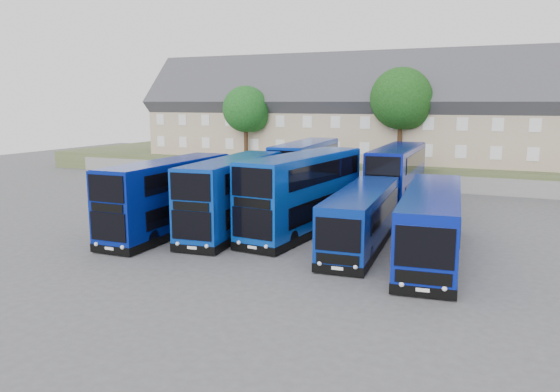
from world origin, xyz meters
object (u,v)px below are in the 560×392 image
Objects in this scene: tree_west at (247,111)px; coach_east_a at (362,219)px; dd_front_mid at (233,196)px; tree_mid at (403,101)px; dd_front_left at (168,198)px.

coach_east_a is at bearing -50.15° from tree_west.
dd_front_mid is 1.26× the size of tree_mid.
dd_front_left is 3.96m from dd_front_mid.
tree_mid reaches higher than dd_front_mid.
coach_east_a is 1.55× the size of tree_west.
tree_mid is at bearing 91.97° from coach_east_a.
dd_front_mid is (3.45, 1.95, 0.04)m from dd_front_left.
dd_front_mid reaches higher than coach_east_a.
dd_front_left is 11.85m from coach_east_a.
coach_east_a is at bearing -6.93° from dd_front_mid.
dd_front_mid is 24.73m from tree_west.
tree_west is 0.83× the size of tree_mid.
dd_front_mid is 1.51× the size of tree_west.
dd_front_left is 1.47× the size of tree_west.
tree_mid is at bearing 68.12° from dd_front_left.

